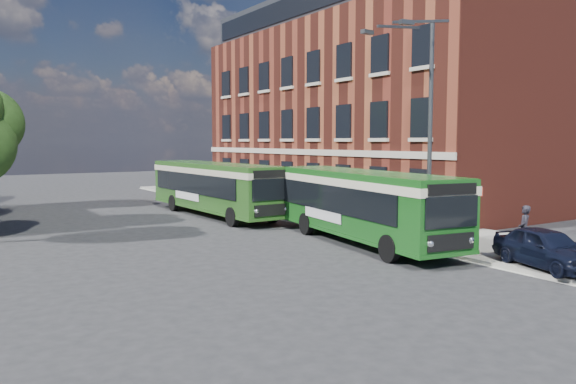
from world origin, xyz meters
TOP-DOWN VIEW (x-y plane):
  - ground at (0.00, 0.00)m, footprint 120.00×120.00m
  - pavement at (7.00, 8.00)m, footprint 6.00×48.00m
  - kerb_line at (3.95, 8.00)m, footprint 0.12×48.00m
  - brick_office at (14.00, 12.00)m, footprint 12.10×26.00m
  - street_lamp at (4.84, -2.00)m, footprint 2.96×2.38m
  - bus_stop_sign at (5.60, -4.20)m, footprint 0.35×0.08m
  - bus_front at (3.20, -0.10)m, footprint 4.08×11.54m
  - bus_rear at (1.70, 11.10)m, footprint 2.89×12.46m
  - parked_car at (4.80, -7.55)m, footprint 2.56×4.18m
  - pedestrian_a at (6.42, -5.61)m, footprint 0.77×0.74m
  - pedestrian_b at (4.64, -1.68)m, footprint 0.97×0.86m

SIDE VIEW (x-z plane):
  - ground at x=0.00m, z-range 0.00..0.00m
  - kerb_line at x=3.95m, z-range 0.00..0.01m
  - pavement at x=7.00m, z-range 0.00..0.15m
  - parked_car at x=4.80m, z-range 0.15..1.48m
  - pedestrian_b at x=4.64m, z-range 0.15..1.82m
  - pedestrian_a at x=6.42m, z-range 0.15..1.92m
  - bus_stop_sign at x=5.60m, z-range 0.25..2.77m
  - bus_front at x=3.20m, z-range 0.32..3.34m
  - bus_rear at x=1.70m, z-range 0.32..3.34m
  - street_lamp at x=4.84m, z-range 0.29..9.29m
  - brick_office at x=14.00m, z-range -0.13..14.07m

